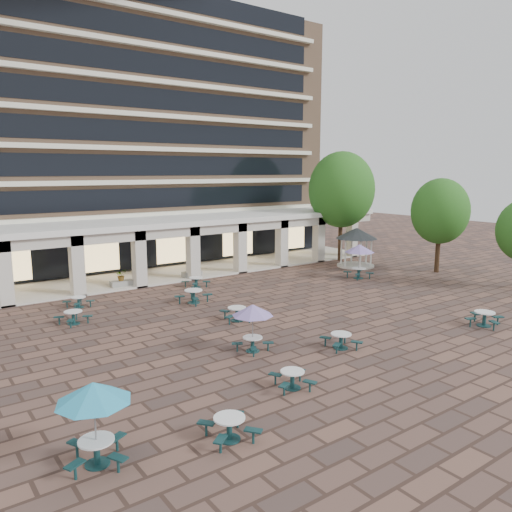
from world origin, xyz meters
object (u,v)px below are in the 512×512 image
Objects in this scene: picnic_table_1 at (292,378)px; planter_right at (192,271)px; picnic_table_2 at (341,339)px; planter_left at (121,280)px; gazebo at (356,238)px.

picnic_table_1 is 20.34m from planter_right.
planter_left is (-3.61, 17.38, 0.11)m from picnic_table_2.
picnic_table_1 is 0.52× the size of gazebo.
planter_left is at bearing 107.11° from picnic_table_1.
planter_left is (0.91, 19.30, 0.13)m from picnic_table_1.
planter_left reaches higher than picnic_table_2.
planter_right reaches higher than picnic_table_1.
gazebo reaches higher than planter_left.
picnic_table_2 is (4.52, 1.92, 0.01)m from picnic_table_1.
gazebo reaches higher than picnic_table_1.
picnic_table_2 is 1.23× the size of planter_right.
picnic_table_2 reaches higher than picnic_table_1.
planter_right is (-13.40, 4.15, -1.95)m from gazebo.
planter_right is (6.41, 19.30, 0.10)m from picnic_table_1.
gazebo reaches higher than planter_right.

